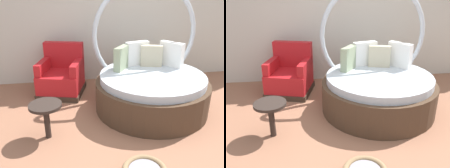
# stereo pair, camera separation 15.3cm
# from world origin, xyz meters

# --- Properties ---
(ground_plane) EXTENTS (8.00, 8.00, 0.02)m
(ground_plane) POSITION_xyz_m (0.00, 0.00, -0.01)
(ground_plane) COLOR #936047
(back_wall) EXTENTS (8.00, 0.12, 2.96)m
(back_wall) POSITION_xyz_m (0.00, 2.44, 1.48)
(back_wall) COLOR beige
(back_wall) RESTS_ON ground_plane
(round_daybed) EXTENTS (1.87, 1.87, 2.09)m
(round_daybed) POSITION_xyz_m (0.43, 0.93, 0.41)
(round_daybed) COLOR #473323
(round_daybed) RESTS_ON ground_plane
(red_armchair) EXTENTS (0.97, 0.97, 0.94)m
(red_armchair) POSITION_xyz_m (-1.07, 1.77, 0.33)
(red_armchair) COLOR #38281E
(red_armchair) RESTS_ON ground_plane
(side_table) EXTENTS (0.44, 0.44, 0.52)m
(side_table) POSITION_xyz_m (-1.24, 0.26, 0.43)
(side_table) COLOR #2D231E
(side_table) RESTS_ON ground_plane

